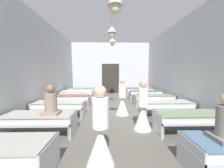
% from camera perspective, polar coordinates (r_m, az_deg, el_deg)
% --- Properties ---
extents(ground_plane, '(6.88, 12.09, 0.10)m').
position_cam_1_polar(ground_plane, '(6.81, 0.27, -10.44)').
color(ground_plane, '#59544C').
extents(room_shell, '(6.68, 11.69, 4.12)m').
position_cam_1_polar(room_shell, '(7.93, -0.04, 7.08)').
color(room_shell, silver).
rests_on(room_shell, ground).
extents(bed_left_row_1, '(1.90, 0.84, 0.57)m').
position_cam_1_polar(bed_left_row_1, '(4.65, -25.89, -11.75)').
color(bed_left_row_1, '#B7BCC1').
rests_on(bed_left_row_1, ground).
extents(bed_right_row_1, '(1.90, 0.84, 0.57)m').
position_cam_1_polar(bed_right_row_1, '(4.83, 27.47, -11.19)').
color(bed_right_row_1, '#B7BCC1').
rests_on(bed_right_row_1, ground).
extents(bed_left_row_2, '(1.90, 0.84, 0.57)m').
position_cam_1_polar(bed_left_row_2, '(6.17, -19.41, -7.61)').
color(bed_left_row_2, '#B7BCC1').
rests_on(bed_left_row_2, ground).
extents(bed_right_row_2, '(1.90, 0.84, 0.57)m').
position_cam_1_polar(bed_right_row_2, '(6.31, 20.00, -7.35)').
color(bed_right_row_2, '#B7BCC1').
rests_on(bed_right_row_2, ground).
extents(bed_left_row_3, '(1.90, 0.84, 0.57)m').
position_cam_1_polar(bed_left_row_3, '(7.76, -15.60, -5.08)').
color(bed_left_row_3, '#B7BCC1').
rests_on(bed_left_row_3, ground).
extents(bed_right_row_3, '(1.90, 0.84, 0.57)m').
position_cam_1_polar(bed_right_row_3, '(7.87, 15.50, -4.94)').
color(bed_right_row_3, '#B7BCC1').
rests_on(bed_right_row_3, ground).
extents(bed_left_row_4, '(1.90, 0.84, 0.57)m').
position_cam_1_polar(bed_left_row_4, '(9.38, -13.11, -3.40)').
color(bed_left_row_4, '#B7BCC1').
rests_on(bed_left_row_4, ground).
extents(bed_right_row_4, '(1.90, 0.84, 0.57)m').
position_cam_1_polar(bed_right_row_4, '(9.47, 12.52, -3.32)').
color(bed_right_row_4, '#B7BCC1').
rests_on(bed_right_row_4, ground).
extents(bed_left_row_5, '(1.90, 0.84, 0.57)m').
position_cam_1_polar(bed_left_row_5, '(11.02, -11.36, -2.22)').
color(bed_left_row_5, '#B7BCC1').
rests_on(bed_left_row_5, ground).
extents(bed_right_row_5, '(1.90, 0.84, 0.57)m').
position_cam_1_polar(bed_right_row_5, '(11.10, 10.41, -2.16)').
color(bed_right_row_5, '#B7BCC1').
rests_on(bed_right_row_5, ground).
extents(nurse_near_aisle, '(0.52, 0.52, 1.49)m').
position_cam_1_polar(nurse_near_aisle, '(2.90, -4.39, -19.33)').
color(nurse_near_aisle, white).
rests_on(nurse_near_aisle, ground).
extents(nurse_mid_aisle, '(0.52, 0.52, 1.49)m').
position_cam_1_polar(nurse_mid_aisle, '(6.05, 3.96, -6.72)').
color(nurse_mid_aisle, white).
rests_on(nurse_mid_aisle, ground).
extents(nurse_far_aisle, '(0.52, 0.52, 1.49)m').
position_cam_1_polar(nurse_far_aisle, '(4.58, 11.61, -10.45)').
color(nurse_far_aisle, white).
rests_on(nurse_far_aisle, ground).
extents(patient_seated_primary, '(0.44, 0.44, 0.80)m').
position_cam_1_polar(patient_seated_primary, '(4.35, -22.23, -6.90)').
color(patient_seated_primary, gray).
rests_on(patient_seated_primary, bed_left_row_1).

